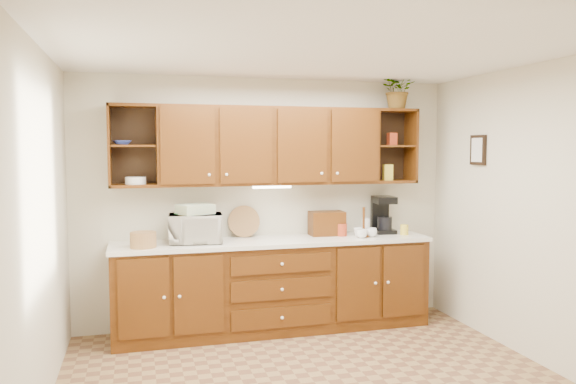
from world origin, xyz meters
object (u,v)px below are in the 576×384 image
microwave (196,228)px  coffee_maker (383,215)px  bread_box (327,223)px  potted_plant (399,90)px

microwave → coffee_maker: size_ratio=1.28×
microwave → bread_box: microwave is taller
microwave → potted_plant: 2.62m
bread_box → coffee_maker: size_ratio=0.90×
microwave → bread_box: size_ratio=1.41×
bread_box → coffee_maker: coffee_maker is taller
coffee_maker → potted_plant: 1.37m
bread_box → potted_plant: 1.64m
microwave → bread_box: (1.40, 0.13, -0.01)m
bread_box → potted_plant: bearing=-0.5°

